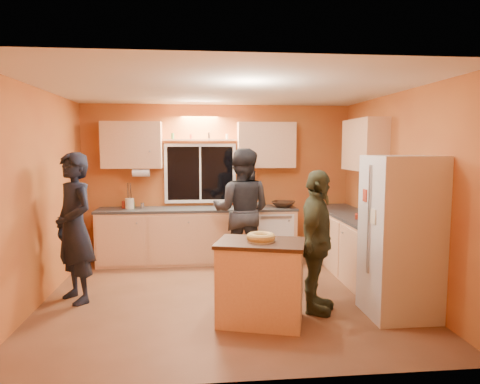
{
  "coord_description": "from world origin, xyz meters",
  "views": [
    {
      "loc": [
        -0.36,
        -5.26,
        1.89
      ],
      "look_at": [
        0.22,
        0.4,
        1.29
      ],
      "focal_mm": 32.0,
      "sensor_mm": 36.0,
      "label": 1
    }
  ],
  "objects": [
    {
      "name": "back_counter",
      "position": [
        0.01,
        1.7,
        0.45
      ],
      "size": [
        4.23,
        0.62,
        0.9
      ],
      "color": "tan",
      "rests_on": "ground"
    },
    {
      "name": "room_shell",
      "position": [
        0.12,
        0.41,
        1.62
      ],
      "size": [
        4.54,
        4.04,
        2.61
      ],
      "color": "#C67732",
      "rests_on": "ground"
    },
    {
      "name": "utensil_crock",
      "position": [
        -1.44,
        1.72,
        0.99
      ],
      "size": [
        0.14,
        0.14,
        0.17
      ],
      "primitive_type": "cylinder",
      "color": "beige",
      "rests_on": "back_counter"
    },
    {
      "name": "mixing_bowl",
      "position": [
        1.07,
        1.66,
        0.95
      ],
      "size": [
        0.51,
        0.51,
        0.1
      ],
      "primitive_type": "imported",
      "rotation": [
        0.0,
        0.0,
        -0.41
      ],
      "color": "black",
      "rests_on": "back_counter"
    },
    {
      "name": "person_right",
      "position": [
        0.99,
        -0.6,
        0.82
      ],
      "size": [
        0.77,
        1.04,
        1.64
      ],
      "primitive_type": "imported",
      "rotation": [
        0.0,
        0.0,
        1.13
      ],
      "color": "#343723",
      "rests_on": "ground"
    },
    {
      "name": "bundt_pastry",
      "position": [
        0.31,
        -0.84,
        0.94
      ],
      "size": [
        0.31,
        0.31,
        0.09
      ],
      "primitive_type": "torus",
      "color": "tan",
      "rests_on": "island"
    },
    {
      "name": "island",
      "position": [
        0.31,
        -0.84,
        0.45
      ],
      "size": [
        1.06,
        0.86,
        0.89
      ],
      "rotation": [
        0.0,
        0.0,
        -0.28
      ],
      "color": "tan",
      "rests_on": "ground"
    },
    {
      "name": "refrigerator",
      "position": [
        1.89,
        -0.8,
        0.9
      ],
      "size": [
        0.72,
        0.7,
        1.8
      ],
      "primitive_type": "cube",
      "color": "silver",
      "rests_on": "ground"
    },
    {
      "name": "person_left",
      "position": [
        -1.85,
        0.03,
        0.92
      ],
      "size": [
        0.77,
        0.79,
        1.83
      ],
      "primitive_type": "imported",
      "rotation": [
        0.0,
        0.0,
        -0.86
      ],
      "color": "black",
      "rests_on": "ground"
    },
    {
      "name": "red_box",
      "position": [
        1.9,
        0.39,
        0.94
      ],
      "size": [
        0.19,
        0.17,
        0.07
      ],
      "primitive_type": "cube",
      "rotation": [
        0.0,
        0.0,
        -0.35
      ],
      "color": "#AA2F1A",
      "rests_on": "right_counter"
    },
    {
      "name": "right_counter",
      "position": [
        1.95,
        0.5,
        0.45
      ],
      "size": [
        0.62,
        1.84,
        0.9
      ],
      "color": "tan",
      "rests_on": "ground"
    },
    {
      "name": "potted_plant",
      "position": [
        1.89,
        0.13,
        1.03
      ],
      "size": [
        0.25,
        0.22,
        0.27
      ],
      "primitive_type": "imported",
      "rotation": [
        0.0,
        0.0,
        -0.03
      ],
      "color": "gray",
      "rests_on": "right_counter"
    },
    {
      "name": "person_center",
      "position": [
        0.31,
        1.06,
        0.94
      ],
      "size": [
        1.07,
        0.93,
        1.87
      ],
      "primitive_type": "imported",
      "rotation": [
        0.0,
        0.0,
        2.87
      ],
      "color": "black",
      "rests_on": "ground"
    },
    {
      "name": "ground",
      "position": [
        0.0,
        0.0,
        0.0
      ],
      "size": [
        4.5,
        4.5,
        0.0
      ],
      "primitive_type": "plane",
      "color": "brown",
      "rests_on": "ground"
    }
  ]
}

